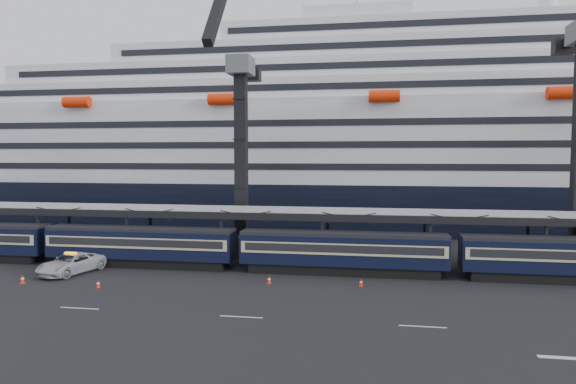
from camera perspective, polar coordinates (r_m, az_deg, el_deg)
name	(u,v)px	position (r m, az deg, el deg)	size (l,w,h in m)	color
ground	(446,310)	(39.13, 17.18, -12.40)	(260.00, 260.00, 0.00)	black
train	(379,252)	(48.02, 10.09, -6.54)	(133.05, 3.00, 4.05)	black
canopy	(428,215)	(51.79, 15.25, -2.44)	(130.00, 6.25, 5.53)	gray
cruise_ship	(401,147)	(83.32, 12.42, 4.88)	(214.09, 28.84, 34.00)	black
crane_dark_near	(240,147)	(57.75, -5.34, 4.97)	(4.50, 17.75, 35.08)	#4C4F53
pickup_truck	(71,264)	(52.35, -22.97, -7.34)	(3.07, 6.65, 1.85)	#B5B7BD
traffic_cone_a	(22,279)	(50.22, -27.42, -8.57)	(0.40, 0.40, 0.80)	#FF2E08
traffic_cone_b	(98,284)	(46.10, -20.35, -9.53)	(0.35, 0.35, 0.70)	#FF2E08
traffic_cone_c	(269,279)	(44.74, -2.12, -9.69)	(0.35, 0.35, 0.70)	#FF2E08
traffic_cone_d	(361,282)	(44.21, 8.12, -9.91)	(0.34, 0.34, 0.68)	#FF2E08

